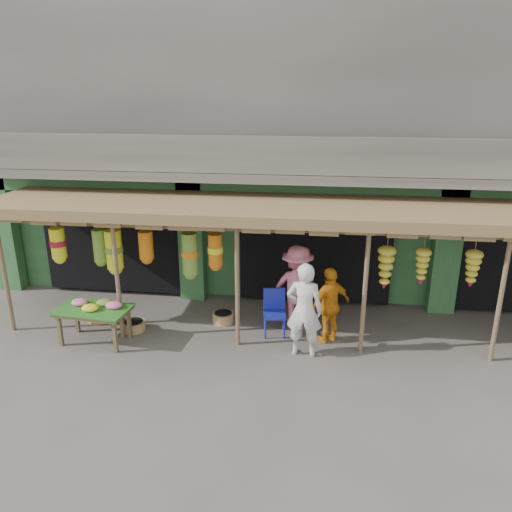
# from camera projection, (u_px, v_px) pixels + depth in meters

# --- Properties ---
(ground) EXTENTS (80.00, 80.00, 0.00)m
(ground) POSITION_uv_depth(u_px,v_px,m) (311.00, 344.00, 10.37)
(ground) COLOR #514C47
(ground) RESTS_ON ground
(building) EXTENTS (16.40, 6.80, 7.00)m
(building) POSITION_uv_depth(u_px,v_px,m) (320.00, 151.00, 13.85)
(building) COLOR gray
(building) RESTS_ON ground
(awning) EXTENTS (14.00, 2.70, 2.79)m
(awning) POSITION_uv_depth(u_px,v_px,m) (308.00, 214.00, 10.31)
(awning) COLOR brown
(awning) RESTS_ON ground
(flower_table) EXTENTS (1.57, 1.01, 0.89)m
(flower_table) POSITION_uv_depth(u_px,v_px,m) (95.00, 310.00, 10.26)
(flower_table) COLOR brown
(flower_table) RESTS_ON ground
(blue_chair) EXTENTS (0.53, 0.54, 0.99)m
(blue_chair) POSITION_uv_depth(u_px,v_px,m) (274.00, 309.00, 10.69)
(blue_chair) COLOR #1822A1
(blue_chair) RESTS_ON ground
(basket_left) EXTENTS (0.55, 0.55, 0.21)m
(basket_left) POSITION_uv_depth(u_px,v_px,m) (134.00, 326.00, 10.93)
(basket_left) COLOR brown
(basket_left) RESTS_ON ground
(basket_mid) EXTENTS (0.66, 0.66, 0.20)m
(basket_mid) POSITION_uv_depth(u_px,v_px,m) (100.00, 317.00, 11.38)
(basket_mid) COLOR olive
(basket_mid) RESTS_ON ground
(basket_right) EXTENTS (0.50, 0.50, 0.22)m
(basket_right) POSITION_uv_depth(u_px,v_px,m) (223.00, 317.00, 11.31)
(basket_right) COLOR olive
(basket_right) RESTS_ON ground
(person_front) EXTENTS (0.75, 0.54, 1.94)m
(person_front) POSITION_uv_depth(u_px,v_px,m) (304.00, 310.00, 9.67)
(person_front) COLOR silver
(person_front) RESTS_ON ground
(person_vendor) EXTENTS (1.00, 0.91, 1.64)m
(person_vendor) POSITION_uv_depth(u_px,v_px,m) (330.00, 305.00, 10.24)
(person_vendor) COLOR orange
(person_vendor) RESTS_ON ground
(person_shopper) EXTENTS (1.40, 1.15, 1.89)m
(person_shopper) POSITION_uv_depth(u_px,v_px,m) (297.00, 288.00, 10.80)
(person_shopper) COLOR pink
(person_shopper) RESTS_ON ground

